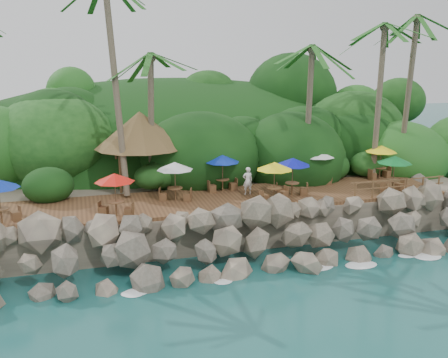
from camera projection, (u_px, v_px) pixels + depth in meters
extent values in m
plane|color=#19514F|center=(259.00, 279.00, 24.13)|extent=(140.00, 140.00, 0.00)
cube|color=gray|center=(187.00, 179.00, 38.80)|extent=(32.00, 25.20, 2.10)
ellipsoid|color=#143811|center=(170.00, 171.00, 46.05)|extent=(44.80, 28.00, 15.40)
cube|color=brown|center=(224.00, 199.00, 29.20)|extent=(26.00, 5.00, 0.20)
ellipsoid|color=white|center=(59.00, 300.00, 21.99)|extent=(1.20, 0.80, 0.06)
ellipsoid|color=white|center=(130.00, 291.00, 22.79)|extent=(1.20, 0.80, 0.06)
ellipsoid|color=white|center=(196.00, 283.00, 23.60)|extent=(1.20, 0.80, 0.06)
ellipsoid|color=white|center=(257.00, 275.00, 24.40)|extent=(1.20, 0.80, 0.06)
ellipsoid|color=white|center=(315.00, 268.00, 25.21)|extent=(1.20, 0.80, 0.06)
ellipsoid|color=white|center=(369.00, 262.00, 26.01)|extent=(1.20, 0.80, 0.06)
ellipsoid|color=white|center=(419.00, 255.00, 26.82)|extent=(1.20, 0.80, 0.06)
cylinder|color=brown|center=(116.00, 88.00, 28.75)|extent=(0.92, 2.70, 12.04)
cylinder|color=brown|center=(151.00, 122.00, 30.56)|extent=(0.53, 1.02, 7.96)
ellipsoid|color=#23601E|center=(149.00, 54.00, 29.60)|extent=(6.00, 6.00, 2.40)
cylinder|color=brown|center=(309.00, 115.00, 32.28)|extent=(0.51, 0.91, 8.42)
ellipsoid|color=#23601E|center=(311.00, 46.00, 31.26)|extent=(6.00, 6.00, 2.40)
cylinder|color=brown|center=(379.00, 103.00, 32.83)|extent=(1.19, 1.41, 9.77)
ellipsoid|color=#23601E|center=(384.00, 23.00, 31.65)|extent=(6.00, 6.00, 2.40)
cylinder|color=brown|center=(408.00, 97.00, 33.89)|extent=(0.37, 0.92, 10.29)
ellipsoid|color=#23601E|center=(415.00, 16.00, 32.65)|extent=(6.00, 6.00, 2.40)
cylinder|color=brown|center=(120.00, 173.00, 29.92)|extent=(0.16, 0.16, 2.40)
cylinder|color=brown|center=(168.00, 170.00, 30.67)|extent=(0.16, 0.16, 2.40)
cylinder|color=brown|center=(117.00, 163.00, 32.53)|extent=(0.16, 0.16, 2.40)
cylinder|color=brown|center=(160.00, 161.00, 33.28)|extent=(0.16, 0.16, 2.40)
cone|color=brown|center=(140.00, 129.00, 31.05)|extent=(5.55, 5.55, 2.20)
cylinder|color=brown|center=(1.00, 216.00, 24.77)|extent=(0.08, 0.08, 0.71)
cylinder|color=brown|center=(1.00, 209.00, 24.68)|extent=(0.81, 0.81, 0.05)
cylinder|color=brown|center=(0.00, 202.00, 24.60)|extent=(0.05, 0.05, 2.12)
cube|color=brown|center=(16.00, 216.00, 25.22)|extent=(0.53, 0.53, 0.44)
cylinder|color=brown|center=(223.00, 185.00, 30.48)|extent=(0.08, 0.08, 0.71)
cylinder|color=brown|center=(223.00, 179.00, 30.40)|extent=(0.81, 0.81, 0.05)
cylinder|color=brown|center=(223.00, 174.00, 30.32)|extent=(0.05, 0.05, 2.12)
cone|color=#0B269A|center=(223.00, 159.00, 30.09)|extent=(2.02, 2.02, 0.43)
cube|color=brown|center=(212.00, 189.00, 30.28)|extent=(0.44, 0.44, 0.44)
cube|color=brown|center=(233.00, 186.00, 30.76)|extent=(0.44, 0.44, 0.44)
cylinder|color=brown|center=(393.00, 186.00, 30.25)|extent=(0.08, 0.08, 0.71)
cylinder|color=brown|center=(393.00, 180.00, 30.16)|extent=(0.81, 0.81, 0.05)
cylinder|color=brown|center=(394.00, 175.00, 30.08)|extent=(0.05, 0.05, 2.12)
cone|color=#0B6926|center=(395.00, 159.00, 29.86)|extent=(2.02, 2.02, 0.43)
cube|color=brown|center=(385.00, 190.00, 29.89)|extent=(0.52, 0.52, 0.44)
cube|color=brown|center=(399.00, 187.00, 30.67)|extent=(0.52, 0.52, 0.44)
cylinder|color=brown|center=(317.00, 179.00, 32.04)|extent=(0.08, 0.08, 0.71)
cylinder|color=brown|center=(318.00, 173.00, 31.95)|extent=(0.81, 0.81, 0.05)
cylinder|color=brown|center=(318.00, 168.00, 31.87)|extent=(0.05, 0.05, 2.12)
cone|color=white|center=(318.00, 153.00, 31.65)|extent=(2.02, 2.02, 0.43)
cube|color=brown|center=(307.00, 181.00, 32.04)|extent=(0.49, 0.49, 0.44)
cube|color=brown|center=(328.00, 181.00, 32.10)|extent=(0.49, 0.49, 0.44)
cylinder|color=brown|center=(116.00, 209.00, 25.95)|extent=(0.08, 0.08, 0.71)
cylinder|color=brown|center=(116.00, 202.00, 25.86)|extent=(0.81, 0.81, 0.05)
cylinder|color=brown|center=(115.00, 195.00, 25.78)|extent=(0.05, 0.05, 2.12)
cone|color=red|center=(115.00, 178.00, 25.56)|extent=(2.02, 2.02, 0.43)
cube|color=brown|center=(104.00, 211.00, 26.07)|extent=(0.54, 0.54, 0.44)
cube|color=brown|center=(129.00, 212.00, 25.89)|extent=(0.54, 0.54, 0.44)
cylinder|color=brown|center=(380.00, 173.00, 33.55)|extent=(0.08, 0.08, 0.71)
cylinder|color=brown|center=(380.00, 168.00, 33.46)|extent=(0.81, 0.81, 0.05)
cylinder|color=brown|center=(380.00, 163.00, 33.38)|extent=(0.05, 0.05, 2.12)
cone|color=yellow|center=(381.00, 149.00, 33.16)|extent=(2.02, 2.02, 0.43)
cube|color=brown|center=(372.00, 176.00, 33.24)|extent=(0.50, 0.50, 0.44)
cube|color=brown|center=(387.00, 174.00, 33.92)|extent=(0.50, 0.50, 0.44)
cylinder|color=brown|center=(274.00, 194.00, 28.55)|extent=(0.08, 0.08, 0.71)
cylinder|color=brown|center=(274.00, 188.00, 28.47)|extent=(0.81, 0.81, 0.05)
cylinder|color=brown|center=(274.00, 182.00, 28.38)|extent=(0.05, 0.05, 2.12)
cone|color=yellow|center=(275.00, 166.00, 28.16)|extent=(2.02, 2.02, 0.43)
cube|color=brown|center=(264.00, 198.00, 28.24)|extent=(0.50, 0.50, 0.44)
cube|color=brown|center=(283.00, 195.00, 28.94)|extent=(0.50, 0.50, 0.44)
cylinder|color=brown|center=(292.00, 189.00, 29.65)|extent=(0.08, 0.08, 0.71)
cylinder|color=brown|center=(292.00, 183.00, 29.56)|extent=(0.81, 0.81, 0.05)
cylinder|color=brown|center=(292.00, 177.00, 29.48)|extent=(0.05, 0.05, 2.12)
cone|color=#0C12A5|center=(293.00, 162.00, 29.26)|extent=(2.02, 2.02, 0.43)
cube|color=brown|center=(280.00, 191.00, 29.70)|extent=(0.51, 0.51, 0.44)
cube|color=brown|center=(304.00, 191.00, 29.67)|extent=(0.51, 0.51, 0.44)
cylinder|color=brown|center=(175.00, 194.00, 28.56)|extent=(0.08, 0.08, 0.71)
cylinder|color=brown|center=(175.00, 188.00, 28.47)|extent=(0.81, 0.81, 0.05)
cylinder|color=brown|center=(175.00, 182.00, 28.39)|extent=(0.05, 0.05, 2.12)
cone|color=silver|center=(175.00, 166.00, 28.17)|extent=(2.02, 2.02, 0.43)
cube|color=brown|center=(164.00, 196.00, 28.63)|extent=(0.52, 0.52, 0.44)
cube|color=brown|center=(188.00, 197.00, 28.55)|extent=(0.52, 0.52, 0.44)
cylinder|color=brown|center=(355.00, 191.00, 28.74)|extent=(0.10, 0.10, 1.00)
cylinder|color=brown|center=(373.00, 189.00, 29.03)|extent=(0.10, 0.10, 1.00)
cylinder|color=brown|center=(390.00, 188.00, 29.33)|extent=(0.10, 0.10, 1.00)
cylinder|color=brown|center=(406.00, 187.00, 29.62)|extent=(0.10, 0.10, 1.00)
cylinder|color=brown|center=(423.00, 185.00, 29.92)|extent=(0.10, 0.10, 1.00)
cylinder|color=brown|center=(439.00, 184.00, 30.21)|extent=(0.10, 0.10, 1.00)
cube|color=brown|center=(399.00, 180.00, 29.37)|extent=(6.10, 0.06, 0.06)
cube|color=brown|center=(398.00, 186.00, 29.46)|extent=(6.10, 0.06, 0.06)
imported|color=white|center=(248.00, 181.00, 29.70)|extent=(0.59, 0.39, 1.62)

